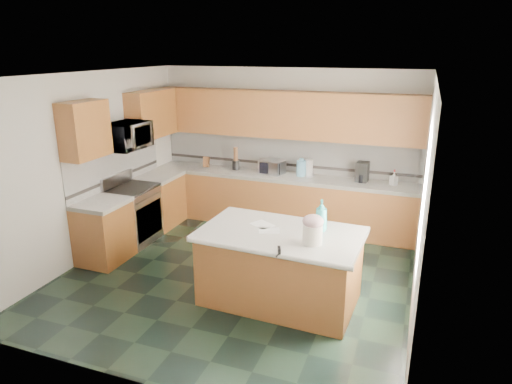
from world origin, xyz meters
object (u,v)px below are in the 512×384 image
at_px(island_top, 281,234).
at_px(toaster_oven, 272,167).
at_px(knife_block, 206,162).
at_px(island_base, 280,269).
at_px(coffee_maker, 362,172).
at_px(soap_bottle_island, 321,216).
at_px(treat_jar, 313,234).

bearing_deg(island_top, toaster_oven, 113.06).
xyz_separation_m(island_top, knife_block, (-2.19, 2.48, 0.13)).
bearing_deg(island_base, coffee_maker, 78.84).
bearing_deg(island_base, knife_block, 134.05).
relative_size(island_top, toaster_oven, 4.69).
bearing_deg(island_base, toaster_oven, 113.06).
xyz_separation_m(island_base, knife_block, (-2.19, 2.48, 0.59)).
xyz_separation_m(soap_bottle_island, toaster_oven, (-1.37, 2.28, -0.08)).
bearing_deg(coffee_maker, island_top, -98.92).
bearing_deg(island_base, island_top, 0.00).
bearing_deg(soap_bottle_island, treat_jar, -101.12).
bearing_deg(coffee_maker, treat_jar, -88.99).
height_order(toaster_oven, coffee_maker, coffee_maker).
height_order(island_base, soap_bottle_island, soap_bottle_island).
relative_size(island_base, knife_block, 9.57).
bearing_deg(coffee_maker, toaster_oven, -174.12).
bearing_deg(soap_bottle_island, toaster_oven, 110.54).
height_order(soap_bottle_island, knife_block, soap_bottle_island).
bearing_deg(treat_jar, toaster_oven, 93.33).
height_order(island_top, toaster_oven, toaster_oven).
relative_size(island_base, toaster_oven, 4.44).
bearing_deg(soap_bottle_island, island_top, -166.16).
bearing_deg(treat_jar, soap_bottle_island, 65.70).
height_order(island_base, knife_block, knife_block).
height_order(treat_jar, knife_block, treat_jar).
distance_m(island_base, coffee_maker, 2.66).
bearing_deg(knife_block, coffee_maker, -9.71).
bearing_deg(knife_block, island_top, -58.80).
xyz_separation_m(soap_bottle_island, coffee_maker, (0.17, 2.31, -0.03)).
height_order(knife_block, toaster_oven, toaster_oven).
distance_m(knife_block, coffee_maker, 2.81).
relative_size(treat_jar, soap_bottle_island, 0.59).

